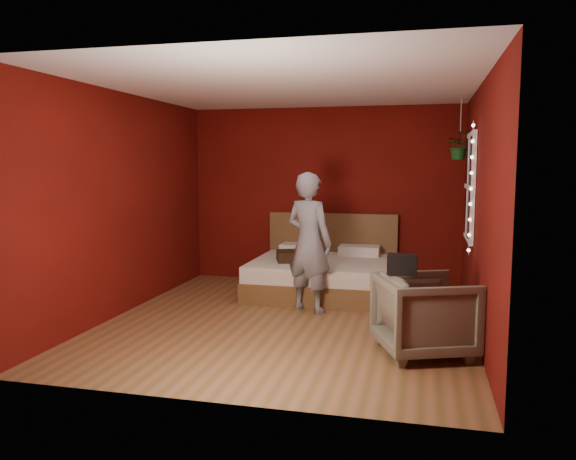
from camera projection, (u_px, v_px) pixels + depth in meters
name	position (u px, v px, depth m)	size (l,w,h in m)	color
floor	(289.00, 321.00, 6.33)	(4.50, 4.50, 0.00)	brown
room_walls	(289.00, 172.00, 6.13)	(4.04, 4.54, 2.62)	#620F0A
window	(470.00, 187.00, 6.57)	(0.05, 0.97, 1.27)	white
fairy_lights	(471.00, 189.00, 6.06)	(0.04, 0.04, 1.45)	silver
bed	(324.00, 274.00, 7.69)	(1.90, 1.62, 1.05)	brown
person	(309.00, 242.00, 6.68)	(0.61, 0.40, 1.67)	slate
armchair	(425.00, 315.00, 5.19)	(0.80, 0.82, 0.75)	#686452
handbag	(402.00, 264.00, 5.18)	(0.27, 0.13, 0.19)	black
throw_pillow	(292.00, 256.00, 7.48)	(0.39, 0.39, 0.14)	#322010
hanging_plant	(460.00, 146.00, 7.20)	(0.35, 0.31, 0.78)	silver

